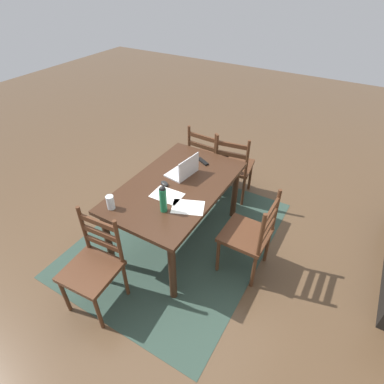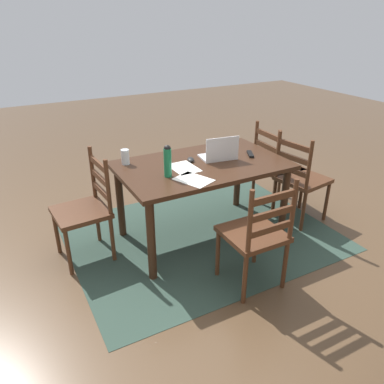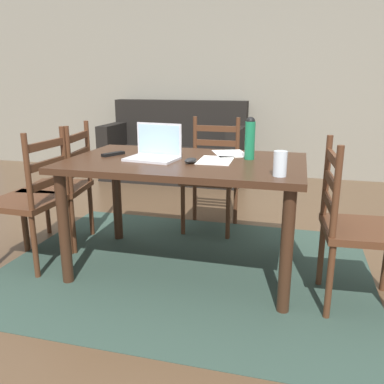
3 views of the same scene
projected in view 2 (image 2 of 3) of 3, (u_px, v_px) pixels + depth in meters
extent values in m
plane|color=brown|center=(201.00, 235.00, 3.72)|extent=(14.00, 14.00, 0.00)
cube|color=#2D4238|center=(201.00, 235.00, 3.72)|extent=(2.47, 1.92, 0.01)
cube|color=#382114|center=(202.00, 165.00, 3.40)|extent=(1.51, 0.93, 0.04)
cylinder|color=#382114|center=(238.00, 176.00, 4.16)|extent=(0.07, 0.07, 0.72)
cylinder|color=#382114|center=(120.00, 202.00, 3.58)|extent=(0.07, 0.07, 0.72)
cylinder|color=#382114|center=(284.00, 204.00, 3.55)|extent=(0.07, 0.07, 0.72)
cylinder|color=#382114|center=(151.00, 241.00, 2.97)|extent=(0.07, 0.07, 0.72)
cube|color=#4C2B19|center=(303.00, 179.00, 3.84)|extent=(0.50, 0.50, 0.04)
cylinder|color=#4C2B19|center=(297.00, 189.00, 4.18)|extent=(0.04, 0.04, 0.43)
cylinder|color=#4C2B19|center=(326.00, 201.00, 3.91)|extent=(0.04, 0.04, 0.43)
cylinder|color=#4C2B19|center=(274.00, 198.00, 3.98)|extent=(0.04, 0.04, 0.43)
cylinder|color=#4C2B19|center=(303.00, 212.00, 3.70)|extent=(0.04, 0.04, 0.43)
cylinder|color=#4C2B19|center=(278.00, 155.00, 3.76)|extent=(0.04, 0.04, 0.50)
cylinder|color=#4C2B19|center=(309.00, 166.00, 3.49)|extent=(0.04, 0.04, 0.50)
cube|color=#4C2B19|center=(292.00, 170.00, 3.67)|extent=(0.08, 0.36, 0.05)
cube|color=#4C2B19|center=(293.00, 158.00, 3.62)|extent=(0.08, 0.36, 0.05)
cube|color=#4C2B19|center=(295.00, 146.00, 3.56)|extent=(0.08, 0.36, 0.05)
cube|color=#4C2B19|center=(279.00, 167.00, 4.14)|extent=(0.46, 0.46, 0.04)
cylinder|color=#4C2B19|center=(280.00, 178.00, 4.47)|extent=(0.04, 0.04, 0.43)
cylinder|color=#4C2B19|center=(301.00, 190.00, 4.16)|extent=(0.04, 0.04, 0.43)
cylinder|color=#4C2B19|center=(253.00, 184.00, 4.32)|extent=(0.04, 0.04, 0.43)
cylinder|color=#4C2B19|center=(274.00, 197.00, 4.01)|extent=(0.04, 0.04, 0.43)
cylinder|color=#4C2B19|center=(256.00, 143.00, 4.10)|extent=(0.04, 0.04, 0.50)
cylinder|color=#4C2B19|center=(277.00, 154.00, 3.80)|extent=(0.04, 0.04, 0.50)
cube|color=#4C2B19|center=(265.00, 157.00, 3.99)|extent=(0.04, 0.36, 0.05)
cube|color=#4C2B19|center=(266.00, 146.00, 3.94)|extent=(0.04, 0.36, 0.05)
cube|color=#4C2B19|center=(267.00, 135.00, 3.89)|extent=(0.04, 0.36, 0.05)
cube|color=#4C2B19|center=(253.00, 234.00, 2.89)|extent=(0.44, 0.44, 0.04)
cylinder|color=#4C2B19|center=(218.00, 253.00, 3.07)|extent=(0.04, 0.04, 0.43)
cylinder|color=#4C2B19|center=(255.00, 241.00, 3.23)|extent=(0.04, 0.04, 0.43)
cylinder|color=#4C2B19|center=(245.00, 279.00, 2.76)|extent=(0.04, 0.04, 0.43)
cylinder|color=#4C2B19|center=(285.00, 265.00, 2.92)|extent=(0.04, 0.04, 0.43)
cylinder|color=#4C2B19|center=(250.00, 223.00, 2.55)|extent=(0.04, 0.04, 0.50)
cylinder|color=#4C2B19|center=(293.00, 211.00, 2.71)|extent=(0.04, 0.04, 0.50)
cube|color=#4C2B19|center=(271.00, 229.00, 2.67)|extent=(0.36, 0.03, 0.05)
cube|color=#4C2B19|center=(272.00, 214.00, 2.62)|extent=(0.36, 0.03, 0.05)
cube|color=#4C2B19|center=(274.00, 198.00, 2.56)|extent=(0.36, 0.03, 0.05)
cube|color=#4C2B19|center=(81.00, 212.00, 3.21)|extent=(0.47, 0.47, 0.04)
cylinder|color=#4C2B19|center=(69.00, 253.00, 3.07)|extent=(0.04, 0.04, 0.43)
cylinder|color=#4C2B19|center=(57.00, 232.00, 3.36)|extent=(0.04, 0.04, 0.43)
cylinder|color=#4C2B19|center=(112.00, 239.00, 3.26)|extent=(0.04, 0.04, 0.43)
cylinder|color=#4C2B19|center=(98.00, 221.00, 3.55)|extent=(0.04, 0.04, 0.43)
cylinder|color=#4C2B19|center=(108.00, 188.00, 3.05)|extent=(0.04, 0.04, 0.50)
cylinder|color=#4C2B19|center=(93.00, 173.00, 3.34)|extent=(0.04, 0.04, 0.50)
cube|color=#4C2B19|center=(101.00, 191.00, 3.24)|extent=(0.05, 0.36, 0.05)
cube|color=#4C2B19|center=(100.00, 178.00, 3.19)|extent=(0.05, 0.36, 0.05)
cube|color=#4C2B19|center=(98.00, 164.00, 3.13)|extent=(0.05, 0.36, 0.05)
cube|color=silver|center=(217.00, 157.00, 3.52)|extent=(0.35, 0.26, 0.02)
cube|color=silver|center=(223.00, 149.00, 3.39)|extent=(0.32, 0.05, 0.21)
cube|color=#A5CCEA|center=(222.00, 149.00, 3.39)|extent=(0.29, 0.04, 0.19)
cylinder|color=#197247|center=(168.00, 163.00, 3.07)|extent=(0.06, 0.06, 0.24)
sphere|color=black|center=(167.00, 149.00, 3.02)|extent=(0.06, 0.06, 0.06)
cylinder|color=silver|center=(125.00, 157.00, 3.35)|extent=(0.07, 0.07, 0.14)
ellipsoid|color=black|center=(191.00, 159.00, 3.43)|extent=(0.09, 0.11, 0.03)
cube|color=black|center=(250.00, 154.00, 3.59)|extent=(0.12, 0.17, 0.02)
cube|color=white|center=(194.00, 180.00, 3.05)|extent=(0.31, 0.35, 0.00)
cube|color=white|center=(184.00, 168.00, 3.29)|extent=(0.22, 0.30, 0.00)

